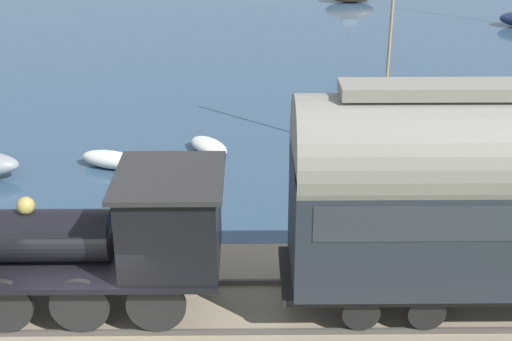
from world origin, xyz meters
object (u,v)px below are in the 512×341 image
(rowboat_far_out, at_px, (111,160))
(sailboat_yellow, at_px, (382,137))
(steam_locomotive, at_px, (113,232))
(rowboat_mid_harbor, at_px, (209,146))

(rowboat_far_out, bearing_deg, sailboat_yellow, -65.49)
(steam_locomotive, bearing_deg, rowboat_mid_harbor, -7.84)
(steam_locomotive, xyz_separation_m, rowboat_mid_harbor, (9.92, -1.37, -2.14))
(steam_locomotive, distance_m, rowboat_mid_harbor, 10.24)
(steam_locomotive, height_order, rowboat_mid_harbor, steam_locomotive)
(rowboat_far_out, bearing_deg, steam_locomotive, -148.81)
(steam_locomotive, xyz_separation_m, rowboat_far_out, (8.68, 1.75, -2.09))
(steam_locomotive, bearing_deg, sailboat_yellow, -37.33)
(steam_locomotive, height_order, rowboat_far_out, steam_locomotive)
(rowboat_mid_harbor, bearing_deg, sailboat_yellow, -40.85)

